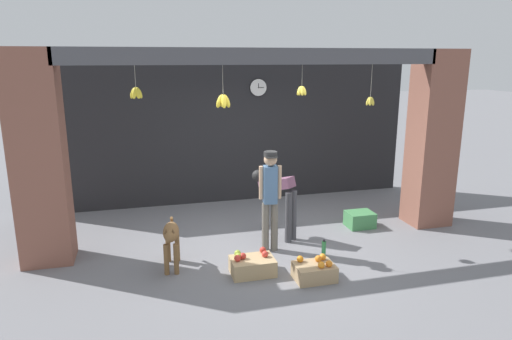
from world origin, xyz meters
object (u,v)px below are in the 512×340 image
object	(u,v)px
shopkeeper	(270,194)
wall_clock	(258,87)
dog	(171,237)
produce_box_green	(360,219)
fruit_crate_apples	(252,265)
fruit_crate_oranges	(315,271)
water_bottle	(324,248)
worker_stooping	(279,195)

from	to	relation	value
shopkeeper	wall_clock	distance (m)	3.03
dog	produce_box_green	world-z (taller)	dog
fruit_crate_apples	wall_clock	world-z (taller)	wall_clock
fruit_crate_oranges	wall_clock	distance (m)	4.32
produce_box_green	water_bottle	xyz separation A→B (m)	(-1.10, -0.98, -0.01)
shopkeeper	produce_box_green	distance (m)	2.06
dog	produce_box_green	size ratio (longest dim) A/B	1.74
dog	shopkeeper	size ratio (longest dim) A/B	0.52
produce_box_green	wall_clock	distance (m)	3.29
worker_stooping	water_bottle	distance (m)	1.15
fruit_crate_oranges	water_bottle	distance (m)	0.78
wall_clock	produce_box_green	bearing A→B (deg)	-57.48
worker_stooping	fruit_crate_oranges	size ratio (longest dim) A/B	2.04
fruit_crate_apples	wall_clock	bearing A→B (deg)	73.71
shopkeeper	water_bottle	world-z (taller)	shopkeeper
water_bottle	fruit_crate_apples	bearing A→B (deg)	-166.18
wall_clock	fruit_crate_apples	bearing A→B (deg)	-106.29
fruit_crate_apples	water_bottle	distance (m)	1.22
worker_stooping	fruit_crate_apples	xyz separation A→B (m)	(-0.75, -1.17, -0.60)
worker_stooping	water_bottle	world-z (taller)	worker_stooping
worker_stooping	produce_box_green	size ratio (longest dim) A/B	2.35
shopkeeper	wall_clock	xyz separation A→B (m)	(0.51, 2.63, 1.42)
dog	wall_clock	size ratio (longest dim) A/B	2.28
worker_stooping	produce_box_green	xyz separation A→B (m)	(1.54, 0.10, -0.59)
produce_box_green	fruit_crate_oranges	bearing A→B (deg)	-132.60
produce_box_green	wall_clock	xyz separation A→B (m)	(-1.31, 2.06, 2.20)
worker_stooping	fruit_crate_oranges	bearing A→B (deg)	-126.76
worker_stooping	wall_clock	xyz separation A→B (m)	(0.22, 2.16, 1.60)
dog	worker_stooping	world-z (taller)	worker_stooping
fruit_crate_oranges	fruit_crate_apples	world-z (taller)	fruit_crate_apples
worker_stooping	fruit_crate_apples	bearing A→B (deg)	-160.37
produce_box_green	worker_stooping	bearing A→B (deg)	-176.11
fruit_crate_oranges	fruit_crate_apples	bearing A→B (deg)	154.57
wall_clock	dog	bearing A→B (deg)	-125.13
fruit_crate_apples	wall_clock	xyz separation A→B (m)	(0.97, 3.34, 2.21)
dog	produce_box_green	bearing A→B (deg)	111.01
water_bottle	wall_clock	distance (m)	3.77
fruit_crate_oranges	dog	bearing A→B (deg)	155.99
dog	worker_stooping	distance (m)	1.96
produce_box_green	shopkeeper	bearing A→B (deg)	-162.75
fruit_crate_oranges	produce_box_green	world-z (taller)	fruit_crate_oranges
shopkeeper	water_bottle	xyz separation A→B (m)	(0.73, -0.42, -0.79)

